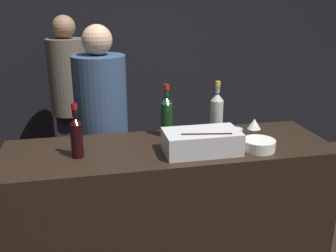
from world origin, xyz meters
name	(u,v)px	position (x,y,z in m)	size (l,w,h in m)	color
wall_back_chalkboard	(128,40)	(0.00, 2.42, 1.40)	(6.40, 0.06, 2.80)	black
bar_counter	(169,216)	(0.00, 0.31, 0.48)	(1.98, 0.62, 0.97)	black
ice_bin_with_bottles	(202,141)	(0.17, 0.19, 1.04)	(0.43, 0.24, 0.13)	silver
bowl_white	(259,145)	(0.50, 0.15, 1.00)	(0.19, 0.19, 0.06)	silver
wine_glass	(254,125)	(0.55, 0.32, 1.07)	(0.09, 0.09, 0.14)	silver
candle_votive	(236,133)	(0.45, 0.37, 1.00)	(0.08, 0.08, 0.06)	silver
red_wine_bottle_burgundy	(167,115)	(0.02, 0.50, 1.11)	(0.08, 0.08, 0.34)	#143319
rose_wine_bottle	(217,113)	(0.35, 0.47, 1.12)	(0.08, 0.08, 0.35)	#9EA899
red_wine_bottle_tall	(76,135)	(-0.53, 0.26, 1.10)	(0.07, 0.07, 0.31)	black
person_in_hoodie	(102,127)	(-0.38, 0.92, 0.91)	(0.38, 0.38, 1.65)	black
person_blond_tee	(70,96)	(-0.64, 1.87, 0.94)	(0.36, 0.36, 1.68)	black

